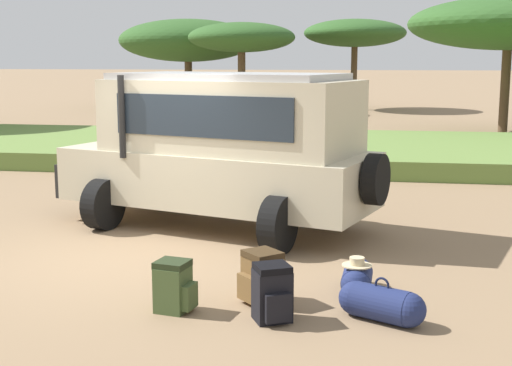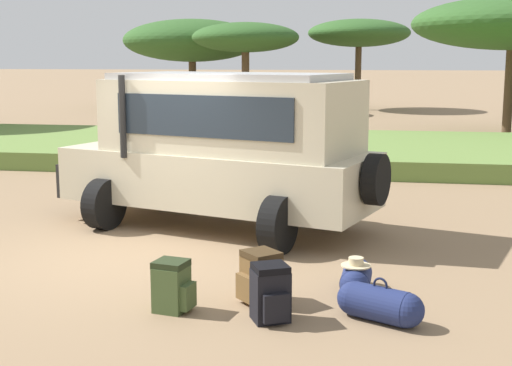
{
  "view_description": "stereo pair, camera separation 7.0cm",
  "coord_description": "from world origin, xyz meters",
  "px_view_note": "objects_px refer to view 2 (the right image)",
  "views": [
    {
      "loc": [
        3.27,
        -8.94,
        2.66
      ],
      "look_at": [
        1.69,
        0.41,
        1.0
      ],
      "focal_mm": 50.0,
      "sensor_mm": 36.0,
      "label": 1
    },
    {
      "loc": [
        3.34,
        -8.92,
        2.66
      ],
      "look_at": [
        1.69,
        0.41,
        1.0
      ],
      "focal_mm": 50.0,
      "sensor_mm": 36.0,
      "label": 2
    }
  ],
  "objects_px": {
    "acacia_tree_left_mid": "(192,41)",
    "backpack_beside_front_wheel": "(271,294)",
    "backpack_cluster_center": "(172,286)",
    "acacia_tree_centre_back": "(245,38)",
    "safari_vehicle": "(224,147)",
    "duffel_bag_soft_canvas": "(380,304)",
    "backpack_near_rear_wheel": "(260,277)",
    "duffel_bag_low_black_case": "(356,278)",
    "acacia_tree_right_mid": "(359,33)"
  },
  "relations": [
    {
      "from": "safari_vehicle",
      "to": "acacia_tree_centre_back",
      "type": "distance_m",
      "value": 23.91
    },
    {
      "from": "backpack_cluster_center",
      "to": "duffel_bag_low_black_case",
      "type": "xyz_separation_m",
      "value": [
        1.91,
        0.94,
        -0.09
      ]
    },
    {
      "from": "backpack_beside_front_wheel",
      "to": "backpack_cluster_center",
      "type": "distance_m",
      "value": 1.08
    },
    {
      "from": "backpack_near_rear_wheel",
      "to": "duffel_bag_low_black_case",
      "type": "bearing_deg",
      "value": 26.52
    },
    {
      "from": "acacia_tree_left_mid",
      "to": "safari_vehicle",
      "type": "bearing_deg",
      "value": -73.92
    },
    {
      "from": "safari_vehicle",
      "to": "duffel_bag_soft_canvas",
      "type": "height_order",
      "value": "safari_vehicle"
    },
    {
      "from": "acacia_tree_left_mid",
      "to": "acacia_tree_right_mid",
      "type": "height_order",
      "value": "acacia_tree_left_mid"
    },
    {
      "from": "acacia_tree_centre_back",
      "to": "duffel_bag_soft_canvas",
      "type": "bearing_deg",
      "value": -76.29
    },
    {
      "from": "safari_vehicle",
      "to": "duffel_bag_low_black_case",
      "type": "xyz_separation_m",
      "value": [
        2.19,
        -2.88,
        -1.12
      ]
    },
    {
      "from": "backpack_beside_front_wheel",
      "to": "acacia_tree_right_mid",
      "type": "height_order",
      "value": "acacia_tree_right_mid"
    },
    {
      "from": "backpack_cluster_center",
      "to": "backpack_near_rear_wheel",
      "type": "height_order",
      "value": "backpack_near_rear_wheel"
    },
    {
      "from": "backpack_cluster_center",
      "to": "duffel_bag_low_black_case",
      "type": "bearing_deg",
      "value": 26.27
    },
    {
      "from": "acacia_tree_centre_back",
      "to": "acacia_tree_left_mid",
      "type": "bearing_deg",
      "value": 135.05
    },
    {
      "from": "backpack_cluster_center",
      "to": "duffel_bag_soft_canvas",
      "type": "relative_size",
      "value": 0.62
    },
    {
      "from": "duffel_bag_low_black_case",
      "to": "duffel_bag_soft_canvas",
      "type": "distance_m",
      "value": 0.91
    },
    {
      "from": "backpack_cluster_center",
      "to": "acacia_tree_left_mid",
      "type": "bearing_deg",
      "value": 104.66
    },
    {
      "from": "safari_vehicle",
      "to": "backpack_near_rear_wheel",
      "type": "relative_size",
      "value": 9.39
    },
    {
      "from": "duffel_bag_low_black_case",
      "to": "acacia_tree_centre_back",
      "type": "distance_m",
      "value": 27.29
    },
    {
      "from": "duffel_bag_low_black_case",
      "to": "acacia_tree_centre_back",
      "type": "relative_size",
      "value": 0.16
    },
    {
      "from": "duffel_bag_low_black_case",
      "to": "backpack_near_rear_wheel",
      "type": "bearing_deg",
      "value": -153.48
    },
    {
      "from": "backpack_cluster_center",
      "to": "acacia_tree_centre_back",
      "type": "distance_m",
      "value": 27.82
    },
    {
      "from": "duffel_bag_soft_canvas",
      "to": "backpack_near_rear_wheel",
      "type": "bearing_deg",
      "value": 164.81
    },
    {
      "from": "backpack_near_rear_wheel",
      "to": "duffel_bag_soft_canvas",
      "type": "bearing_deg",
      "value": -15.19
    },
    {
      "from": "safari_vehicle",
      "to": "backpack_beside_front_wheel",
      "type": "xyz_separation_m",
      "value": [
        1.36,
        -3.94,
        -1.0
      ]
    },
    {
      "from": "backpack_cluster_center",
      "to": "acacia_tree_left_mid",
      "type": "distance_m",
      "value": 32.09
    },
    {
      "from": "acacia_tree_left_mid",
      "to": "acacia_tree_centre_back",
      "type": "distance_m",
      "value": 5.13
    },
    {
      "from": "acacia_tree_right_mid",
      "to": "acacia_tree_left_mid",
      "type": "bearing_deg",
      "value": -179.89
    },
    {
      "from": "backpack_cluster_center",
      "to": "duffel_bag_soft_canvas",
      "type": "bearing_deg",
      "value": 1.91
    },
    {
      "from": "safari_vehicle",
      "to": "acacia_tree_right_mid",
      "type": "relative_size",
      "value": 0.98
    },
    {
      "from": "acacia_tree_left_mid",
      "to": "duffel_bag_soft_canvas",
      "type": "bearing_deg",
      "value": -71.58
    },
    {
      "from": "safari_vehicle",
      "to": "duffel_bag_low_black_case",
      "type": "height_order",
      "value": "safari_vehicle"
    },
    {
      "from": "backpack_cluster_center",
      "to": "acacia_tree_centre_back",
      "type": "relative_size",
      "value": 0.11
    },
    {
      "from": "backpack_beside_front_wheel",
      "to": "backpack_cluster_center",
      "type": "height_order",
      "value": "backpack_beside_front_wheel"
    },
    {
      "from": "backpack_beside_front_wheel",
      "to": "acacia_tree_centre_back",
      "type": "bearing_deg",
      "value": 101.42
    },
    {
      "from": "safari_vehicle",
      "to": "acacia_tree_left_mid",
      "type": "height_order",
      "value": "acacia_tree_left_mid"
    },
    {
      "from": "acacia_tree_left_mid",
      "to": "backpack_beside_front_wheel",
      "type": "bearing_deg",
      "value": -73.54
    },
    {
      "from": "backpack_beside_front_wheel",
      "to": "acacia_tree_right_mid",
      "type": "bearing_deg",
      "value": 90.46
    },
    {
      "from": "duffel_bag_low_black_case",
      "to": "acacia_tree_right_mid",
      "type": "height_order",
      "value": "acacia_tree_right_mid"
    },
    {
      "from": "backpack_beside_front_wheel",
      "to": "duffel_bag_soft_canvas",
      "type": "distance_m",
      "value": 1.12
    },
    {
      "from": "safari_vehicle",
      "to": "duffel_bag_soft_canvas",
      "type": "bearing_deg",
      "value": -56.74
    },
    {
      "from": "acacia_tree_centre_back",
      "to": "backpack_cluster_center",
      "type": "bearing_deg",
      "value": -80.73
    },
    {
      "from": "acacia_tree_centre_back",
      "to": "backpack_near_rear_wheel",
      "type": "bearing_deg",
      "value": -78.77
    },
    {
      "from": "safari_vehicle",
      "to": "acacia_tree_centre_back",
      "type": "xyz_separation_m",
      "value": [
        -4.17,
        23.43,
        2.34
      ]
    },
    {
      "from": "duffel_bag_soft_canvas",
      "to": "backpack_beside_front_wheel",
      "type": "bearing_deg",
      "value": -170.51
    },
    {
      "from": "backpack_beside_front_wheel",
      "to": "acacia_tree_left_mid",
      "type": "distance_m",
      "value": 32.48
    },
    {
      "from": "backpack_near_rear_wheel",
      "to": "duffel_bag_low_black_case",
      "type": "xyz_separation_m",
      "value": [
        1.03,
        0.51,
        -0.11
      ]
    },
    {
      "from": "backpack_near_rear_wheel",
      "to": "duffel_bag_low_black_case",
      "type": "relative_size",
      "value": 0.69
    },
    {
      "from": "backpack_near_rear_wheel",
      "to": "acacia_tree_left_mid",
      "type": "distance_m",
      "value": 31.91
    },
    {
      "from": "backpack_beside_front_wheel",
      "to": "backpack_near_rear_wheel",
      "type": "distance_m",
      "value": 0.57
    },
    {
      "from": "duffel_bag_low_black_case",
      "to": "acacia_tree_right_mid",
      "type": "bearing_deg",
      "value": 92.06
    }
  ]
}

